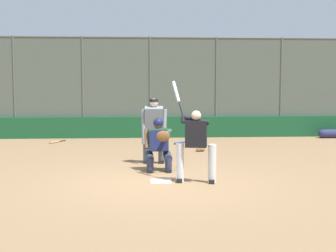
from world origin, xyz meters
TOP-DOWN VIEW (x-y plane):
  - ground_plane at (0.00, 0.00)m, footprint 160.00×160.00m
  - home_plate_marker at (0.00, 0.00)m, footprint 0.43×0.43m
  - backstop_fence at (0.00, -7.80)m, footprint 19.68×0.08m
  - padding_wall at (0.00, -7.70)m, footprint 19.21×0.18m
  - bleachers_beyond at (3.56, -10.66)m, footprint 13.72×3.05m
  - batter_at_plate at (-0.70, 0.12)m, footprint 0.86×0.79m
  - catcher_behind_plate at (-0.01, -1.15)m, footprint 0.64×0.75m
  - umpire_home at (0.06, -2.17)m, footprint 0.66×0.42m
  - spare_bat_near_backstop at (3.22, -6.37)m, footprint 0.44×0.72m
  - spare_bat_by_padding at (-0.95, -5.91)m, footprint 0.61×0.66m
  - fielding_glove_on_dirt at (-1.37, -4.12)m, footprint 0.27×0.21m
  - equipment_bag_dugout_side at (-6.71, -7.14)m, footprint 1.17×0.32m

SIDE VIEW (x-z plane):
  - ground_plane at x=0.00m, z-range 0.00..0.00m
  - home_plate_marker at x=0.00m, z-range 0.00..0.01m
  - spare_bat_near_backstop at x=3.22m, z-range 0.00..0.07m
  - spare_bat_by_padding at x=-0.95m, z-range 0.00..0.07m
  - fielding_glove_on_dirt at x=-1.37m, z-range 0.00..0.10m
  - equipment_bag_dugout_side at x=-6.71m, z-range 0.00..0.32m
  - padding_wall at x=0.00m, z-range 0.00..0.77m
  - bleachers_beyond at x=3.56m, z-range -0.31..1.49m
  - catcher_behind_plate at x=-0.01m, z-range 0.02..1.24m
  - batter_at_plate at x=-0.70m, z-range -0.23..1.82m
  - umpire_home at x=0.06m, z-range 0.06..1.69m
  - backstop_fence at x=0.00m, z-range 0.09..3.78m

